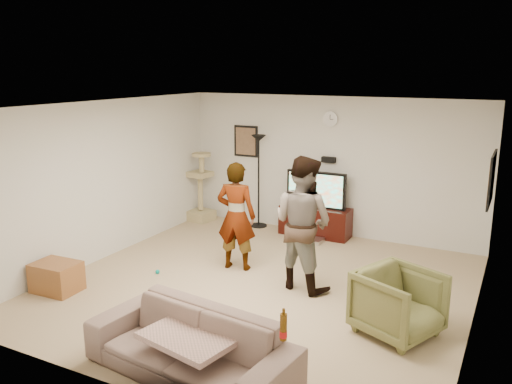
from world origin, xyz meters
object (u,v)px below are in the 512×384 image
at_px(cat_tree, 200,186).
at_px(sofa, 190,345).
at_px(side_table, 57,277).
at_px(tv_stand, 315,221).
at_px(beer_bottle, 283,327).
at_px(person_left, 236,216).
at_px(armchair, 398,303).
at_px(floor_lamp, 259,182).
at_px(tv, 316,189).
at_px(person_right, 303,223).

distance_m(cat_tree, sofa, 5.46).
distance_m(cat_tree, side_table, 3.81).
xyz_separation_m(tv_stand, beer_bottle, (1.52, -4.76, 0.50)).
height_order(person_left, armchair, person_left).
height_order(sofa, side_table, sofa).
bearing_deg(floor_lamp, tv, -1.44).
bearing_deg(cat_tree, tv_stand, 3.45).
distance_m(sofa, armchair, 2.41).
bearing_deg(tv_stand, cat_tree, -176.55).
distance_m(person_right, sofa, 2.59).
xyz_separation_m(tv, side_table, (-2.25, -3.92, -0.65)).
height_order(tv, person_right, person_right).
bearing_deg(person_left, floor_lamp, -81.73).
height_order(person_right, side_table, person_right).
distance_m(tv, armchair, 3.72).
bearing_deg(cat_tree, side_table, -88.03).
distance_m(cat_tree, person_left, 2.69).
distance_m(beer_bottle, armchair, 1.91).
xyz_separation_m(person_right, beer_bottle, (0.86, -2.52, -0.16)).
relative_size(floor_lamp, person_right, 0.95).
bearing_deg(floor_lamp, armchair, -42.26).
bearing_deg(person_right, person_left, 4.71).
bearing_deg(beer_bottle, floor_lamp, 119.35).
distance_m(person_left, armchair, 2.84).
xyz_separation_m(beer_bottle, side_table, (-3.77, 0.84, -0.56)).
bearing_deg(beer_bottle, tv_stand, 107.74).
bearing_deg(floor_lamp, cat_tree, -171.84).
xyz_separation_m(cat_tree, beer_bottle, (3.90, -4.62, 0.07)).
relative_size(person_left, person_right, 0.89).
height_order(cat_tree, person_left, person_left).
bearing_deg(tv_stand, armchair, -54.24).
relative_size(tv_stand, cat_tree, 0.92).
bearing_deg(armchair, side_table, 125.58).
xyz_separation_m(tv, beer_bottle, (1.52, -4.76, -0.10)).
bearing_deg(side_table, person_left, 46.66).
distance_m(floor_lamp, beer_bottle, 5.50).
height_order(tv, floor_lamp, floor_lamp).
bearing_deg(sofa, armchair, 53.92).
relative_size(cat_tree, person_right, 0.75).
bearing_deg(sofa, person_left, 117.07).
bearing_deg(tv_stand, sofa, -83.76).
height_order(person_left, beer_bottle, person_left).
bearing_deg(tv, floor_lamp, 178.56).
distance_m(person_right, beer_bottle, 2.66).
bearing_deg(floor_lamp, side_table, -105.24).
xyz_separation_m(person_left, beer_bottle, (2.01, -2.71, -0.06)).
bearing_deg(person_left, person_right, 160.54).
bearing_deg(side_table, beer_bottle, -12.52).
xyz_separation_m(sofa, armchair, (1.64, 1.77, 0.06)).
relative_size(tv, sofa, 0.51).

